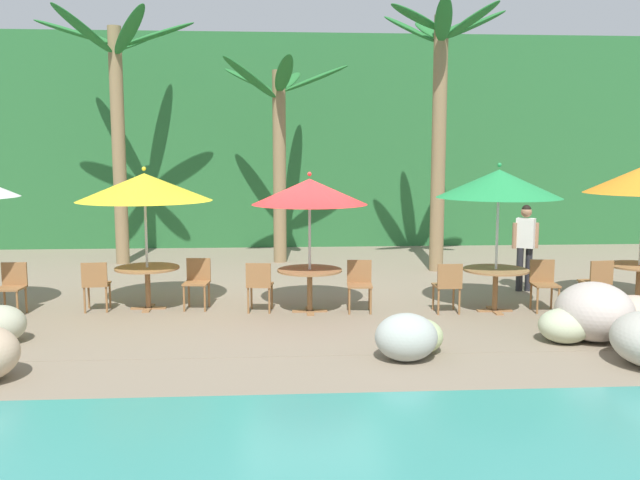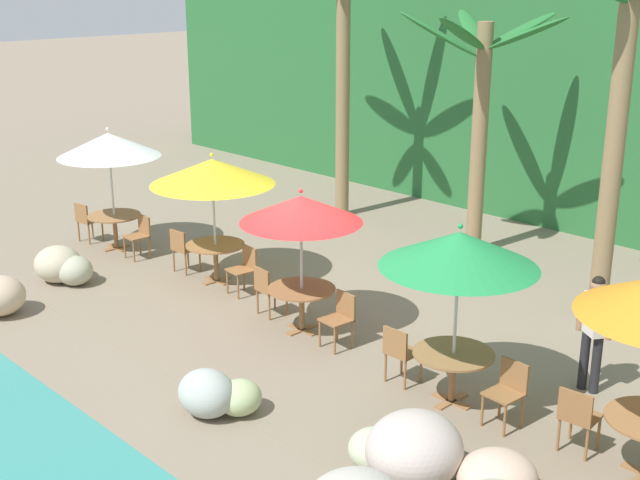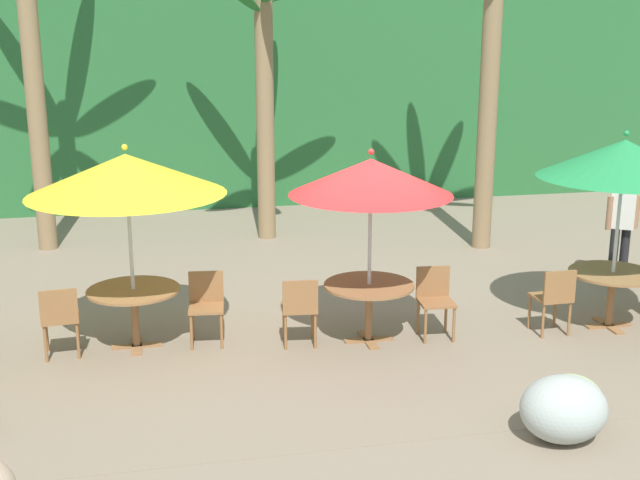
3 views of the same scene
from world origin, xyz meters
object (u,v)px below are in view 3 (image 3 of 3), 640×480
Objects in this scene: dining_table_yellow at (134,299)px; chair_yellow_seaward at (206,302)px; umbrella_green at (624,159)px; chair_red_seaward at (435,296)px; chair_yellow_inland at (60,316)px; palm_tree_nearest at (26,8)px; dining_table_green at (612,281)px; umbrella_red at (371,177)px; chair_green_inland at (554,296)px; dining_table_red at (369,294)px; waiter_in_white at (622,220)px; chair_red_inland at (300,306)px; palm_tree_second at (264,55)px; umbrella_yellow at (126,174)px; palm_tree_third at (494,11)px.

dining_table_yellow is 1.26× the size of chair_yellow_seaward.
chair_red_seaward is at bearing 175.26° from umbrella_green.
chair_yellow_seaward and chair_yellow_inland have the same top height.
chair_red_seaward is 8.24m from palm_tree_nearest.
dining_table_green is at bearing 90.00° from umbrella_green.
chair_green_inland is at bearing -6.69° from umbrella_red.
waiter_in_white reaches higher than dining_table_red.
dining_table_yellow is 1.98m from chair_red_inland.
dining_table_yellow is 0.46× the size of umbrella_red.
chair_green_inland is at bearing -8.98° from chair_yellow_seaward.
chair_red_seaward is 2.86m from umbrella_green.
chair_yellow_inland is (-0.84, -0.16, -0.10)m from dining_table_yellow.
chair_yellow_seaward is at bearing 173.66° from dining_table_green.
palm_tree_second is (0.37, 5.30, 2.77)m from chair_red_inland.
dining_table_green is 2.02m from waiter_in_white.
palm_tree_nearest is (-4.35, 5.35, 1.99)m from umbrella_red.
chair_yellow_seaward is 6.54m from palm_tree_nearest.
umbrella_yellow is 1.03× the size of umbrella_red.
palm_tree_second is (-3.65, 5.48, 2.66)m from dining_table_green.
umbrella_yellow is 2.24× the size of dining_table_green.
dining_table_yellow is 0.19× the size of palm_tree_third.
umbrella_green is 1.88m from chair_green_inland.
palm_tree_third reaches higher than palm_tree_second.
chair_red_seaward is (0.85, 0.03, -1.54)m from umbrella_red.
umbrella_red is 3.17m from umbrella_green.
chair_red_seaward is 0.79× the size of dining_table_green.
chair_green_inland is at bearing -7.46° from umbrella_yellow.
umbrella_green is (2.31, -0.19, 1.67)m from chair_red_seaward.
umbrella_red is at bearing 176.99° from umbrella_green.
palm_tree_second reaches higher than waiter_in_white.
dining_table_yellow is 0.65× the size of waiter_in_white.
umbrella_red is 2.80m from chair_green_inland.
chair_yellow_inland is (-0.84, -0.16, -1.61)m from umbrella_yellow.
chair_yellow_inland and chair_green_inland have the same top height.
chair_red_seaward is 1.71m from chair_red_inland.
chair_red_seaward is 2.32m from dining_table_green.
chair_red_seaward reaches higher than dining_table_red.
umbrella_yellow is 1.51m from dining_table_yellow.
umbrella_green reaches higher than waiter_in_white.
umbrella_yellow is 0.42× the size of palm_tree_third.
umbrella_red is 2.74× the size of chair_red_inland.
umbrella_red is 1.44m from dining_table_red.
palm_tree_second reaches higher than chair_green_inland.
chair_yellow_inland is 7.01m from umbrella_green.
umbrella_yellow is at bearing 171.91° from umbrella_red.
chair_green_inland is 6.83m from palm_tree_second.
chair_yellow_seaward is at bearing -106.46° from palm_tree_second.
chair_yellow_inland is 0.15× the size of palm_tree_third.
umbrella_yellow is 2.24× the size of dining_table_red.
umbrella_yellow reaches higher than chair_red_inland.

